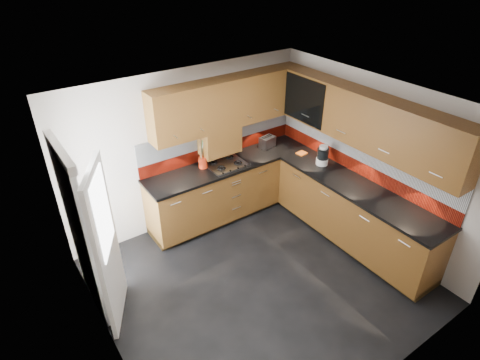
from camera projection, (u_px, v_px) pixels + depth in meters
room at (263, 184)px, 4.50m from camera, size 4.00×3.80×2.64m
base_cabinets at (288, 202)px, 6.07m from camera, size 2.70×3.20×0.95m
countertop at (290, 175)px, 5.81m from camera, size 2.72×3.22×0.04m
backsplash at (292, 148)px, 5.92m from camera, size 2.70×3.20×0.54m
upper_cabinets at (300, 111)px, 5.47m from camera, size 2.50×3.20×0.72m
extractor_hood at (219, 140)px, 5.98m from camera, size 0.60×0.33×0.40m
glass_cabinet at (311, 97)px, 5.89m from camera, size 0.32×0.80×0.66m
back_door at (92, 240)px, 4.40m from camera, size 0.42×1.19×2.04m
gas_hob at (226, 164)px, 6.03m from camera, size 0.57×0.50×0.04m
utensil_pot at (203, 161)px, 5.92m from camera, size 0.13×0.13×0.47m
toaster at (267, 142)px, 6.51m from camera, size 0.28×0.20×0.19m
food_processor at (323, 156)px, 5.98m from camera, size 0.18×0.18×0.30m
paper_towel at (322, 157)px, 6.01m from camera, size 0.15×0.15×0.23m
orange_cloth at (302, 153)px, 6.34m from camera, size 0.17×0.15×0.02m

